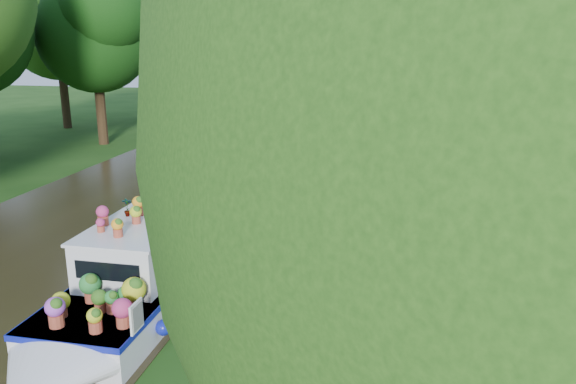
{
  "coord_description": "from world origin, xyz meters",
  "views": [
    {
      "loc": [
        3.41,
        -15.01,
        5.87
      ],
      "look_at": [
        -0.0,
        1.29,
        1.3
      ],
      "focal_mm": 35.0,
      "sensor_mm": 36.0,
      "label": 1
    }
  ],
  "objects_px": {
    "pedestrian_dark": "(381,121)",
    "pedestrian_pink": "(360,117)",
    "plant_boat": "(177,238)",
    "sandwich_board": "(331,276)",
    "second_boat": "(315,125)"
  },
  "relations": [
    {
      "from": "plant_boat",
      "to": "pedestrian_pink",
      "type": "height_order",
      "value": "plant_boat"
    },
    {
      "from": "second_boat",
      "to": "pedestrian_pink",
      "type": "height_order",
      "value": "pedestrian_pink"
    },
    {
      "from": "second_boat",
      "to": "pedestrian_pink",
      "type": "xyz_separation_m",
      "value": [
        2.77,
        1.33,
        0.41
      ]
    },
    {
      "from": "pedestrian_pink",
      "to": "sandwich_board",
      "type": "bearing_deg",
      "value": -109.46
    },
    {
      "from": "pedestrian_pink",
      "to": "plant_boat",
      "type": "bearing_deg",
      "value": -119.3
    },
    {
      "from": "plant_boat",
      "to": "pedestrian_pink",
      "type": "relative_size",
      "value": 7.61
    },
    {
      "from": "sandwich_board",
      "to": "pedestrian_pink",
      "type": "xyz_separation_m",
      "value": [
        -1.41,
        24.63,
        0.44
      ]
    },
    {
      "from": "sandwich_board",
      "to": "pedestrian_dark",
      "type": "bearing_deg",
      "value": 89.16
    },
    {
      "from": "plant_boat",
      "to": "second_boat",
      "type": "xyz_separation_m",
      "value": [
        -0.02,
        22.57,
        -0.34
      ]
    },
    {
      "from": "second_boat",
      "to": "plant_boat",
      "type": "bearing_deg",
      "value": -108.97
    },
    {
      "from": "pedestrian_dark",
      "to": "pedestrian_pink",
      "type": "bearing_deg",
      "value": 163.4
    },
    {
      "from": "pedestrian_dark",
      "to": "second_boat",
      "type": "bearing_deg",
      "value": -164.9
    },
    {
      "from": "sandwich_board",
      "to": "pedestrian_pink",
      "type": "bearing_deg",
      "value": 92.41
    },
    {
      "from": "pedestrian_pink",
      "to": "pedestrian_dark",
      "type": "distance_m",
      "value": 1.5
    },
    {
      "from": "plant_boat",
      "to": "pedestrian_dark",
      "type": "xyz_separation_m",
      "value": [
        4.15,
        23.37,
        -0.06
      ]
    }
  ]
}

